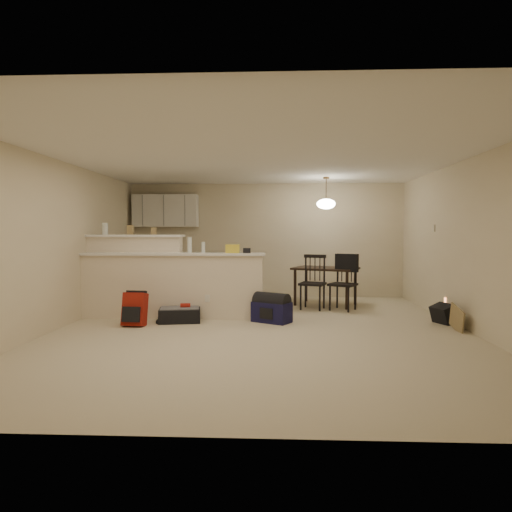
# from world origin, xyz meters

# --- Properties ---
(room) EXTENTS (7.00, 7.02, 2.50)m
(room) POSITION_xyz_m (0.00, 0.00, 1.25)
(room) COLOR beige
(room) RESTS_ON ground
(breakfast_bar) EXTENTS (3.08, 0.58, 1.39)m
(breakfast_bar) POSITION_xyz_m (-1.76, 0.98, 0.61)
(breakfast_bar) COLOR beige
(breakfast_bar) RESTS_ON ground
(upper_cabinets) EXTENTS (1.40, 0.34, 0.70)m
(upper_cabinets) POSITION_xyz_m (-2.20, 3.32, 1.90)
(upper_cabinets) COLOR white
(upper_cabinets) RESTS_ON room
(kitchen_counter) EXTENTS (1.80, 0.60, 0.90)m
(kitchen_counter) POSITION_xyz_m (-2.00, 3.19, 0.45)
(kitchen_counter) COLOR white
(kitchen_counter) RESTS_ON ground
(thermostat) EXTENTS (0.02, 0.12, 0.12)m
(thermostat) POSITION_xyz_m (2.98, 1.55, 1.50)
(thermostat) COLOR beige
(thermostat) RESTS_ON room
(jar) EXTENTS (0.10, 0.10, 0.20)m
(jar) POSITION_xyz_m (-2.71, 1.12, 1.49)
(jar) COLOR silver
(jar) RESTS_ON breakfast_bar
(cereal_box) EXTENTS (0.10, 0.07, 0.16)m
(cereal_box) POSITION_xyz_m (-2.28, 1.12, 1.47)
(cereal_box) COLOR #947B4C
(cereal_box) RESTS_ON breakfast_bar
(small_box) EXTENTS (0.08, 0.06, 0.12)m
(small_box) POSITION_xyz_m (-1.87, 1.12, 1.45)
(small_box) COLOR #947B4C
(small_box) RESTS_ON breakfast_bar
(bottle_a) EXTENTS (0.07, 0.07, 0.26)m
(bottle_a) POSITION_xyz_m (-1.21, 0.90, 1.22)
(bottle_a) COLOR silver
(bottle_a) RESTS_ON breakfast_bar
(bottle_b) EXTENTS (0.06, 0.06, 0.18)m
(bottle_b) POSITION_xyz_m (-0.98, 0.90, 1.18)
(bottle_b) COLOR silver
(bottle_b) RESTS_ON breakfast_bar
(bag_lump) EXTENTS (0.22, 0.18, 0.14)m
(bag_lump) POSITION_xyz_m (-0.50, 0.90, 1.16)
(bag_lump) COLOR #947B4C
(bag_lump) RESTS_ON breakfast_bar
(pouch) EXTENTS (0.12, 0.10, 0.08)m
(pouch) POSITION_xyz_m (-0.26, 0.90, 1.13)
(pouch) COLOR #947B4C
(pouch) RESTS_ON breakfast_bar
(dining_table) EXTENTS (1.40, 1.20, 0.74)m
(dining_table) POSITION_xyz_m (1.19, 2.36, 0.65)
(dining_table) COLOR black
(dining_table) RESTS_ON ground
(pendant_lamp) EXTENTS (0.36, 0.36, 0.62)m
(pendant_lamp) POSITION_xyz_m (1.19, 2.36, 1.99)
(pendant_lamp) COLOR brown
(pendant_lamp) RESTS_ON room
(dining_chair_near) EXTENTS (0.55, 0.54, 1.01)m
(dining_chair_near) POSITION_xyz_m (0.90, 1.86, 0.51)
(dining_chair_near) COLOR black
(dining_chair_near) RESTS_ON ground
(dining_chair_far) EXTENTS (0.59, 0.59, 1.01)m
(dining_chair_far) POSITION_xyz_m (1.45, 1.79, 0.50)
(dining_chair_far) COLOR black
(dining_chair_far) RESTS_ON ground
(suitcase) EXTENTS (0.71, 0.52, 0.22)m
(suitcase) POSITION_xyz_m (-1.31, 0.56, 0.11)
(suitcase) COLOR black
(suitcase) RESTS_ON ground
(red_backpack) EXTENTS (0.35, 0.24, 0.50)m
(red_backpack) POSITION_xyz_m (-1.94, 0.24, 0.25)
(red_backpack) COLOR maroon
(red_backpack) RESTS_ON ground
(navy_duffel) EXTENTS (0.67, 0.58, 0.32)m
(navy_duffel) POSITION_xyz_m (0.15, 0.61, 0.16)
(navy_duffel) COLOR #13133C
(navy_duffel) RESTS_ON ground
(black_daypack) EXTENTS (0.35, 0.40, 0.29)m
(black_daypack) POSITION_xyz_m (2.85, 0.61, 0.15)
(black_daypack) COLOR black
(black_daypack) RESTS_ON ground
(cardboard_sheet) EXTENTS (0.03, 0.46, 0.35)m
(cardboard_sheet) POSITION_xyz_m (2.85, 0.10, 0.17)
(cardboard_sheet) COLOR #947B4C
(cardboard_sheet) RESTS_ON ground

